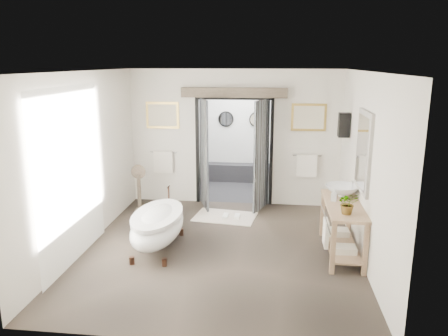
# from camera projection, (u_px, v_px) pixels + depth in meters

# --- Properties ---
(ground_plane) EXTENTS (5.00, 5.00, 0.00)m
(ground_plane) POSITION_uv_depth(u_px,v_px,m) (220.00, 249.00, 7.27)
(ground_plane) COLOR #4B3F34
(room_shell) EXTENTS (4.52, 5.02, 2.91)m
(room_shell) POSITION_uv_depth(u_px,v_px,m) (216.00, 141.00, 6.71)
(room_shell) COLOR beige
(room_shell) RESTS_ON ground_plane
(shower_room) EXTENTS (2.22, 2.01, 2.51)m
(shower_room) POSITION_uv_depth(u_px,v_px,m) (240.00, 149.00, 10.91)
(shower_room) COLOR #232329
(shower_room) RESTS_ON ground_plane
(back_wall_dressing) EXTENTS (3.82, 0.78, 2.52)m
(back_wall_dressing) POSITION_uv_depth(u_px,v_px,m) (233.00, 134.00, 9.13)
(back_wall_dressing) COLOR black
(back_wall_dressing) RESTS_ON ground_plane
(clawfoot_tub) EXTENTS (0.78, 1.75, 0.85)m
(clawfoot_tub) POSITION_uv_depth(u_px,v_px,m) (158.00, 225.00, 7.20)
(clawfoot_tub) COLOR #3A2217
(clawfoot_tub) RESTS_ON ground_plane
(vanity) EXTENTS (0.57, 1.60, 0.85)m
(vanity) POSITION_uv_depth(u_px,v_px,m) (341.00, 224.00, 7.00)
(vanity) COLOR tan
(vanity) RESTS_ON ground_plane
(pedestal_mirror) EXTENTS (0.30, 0.19, 1.02)m
(pedestal_mirror) POSITION_uv_depth(u_px,v_px,m) (139.00, 192.00, 8.96)
(pedestal_mirror) COLOR brown
(pedestal_mirror) RESTS_ON ground_plane
(rug) EXTENTS (1.30, 0.96, 0.01)m
(rug) POSITION_uv_depth(u_px,v_px,m) (225.00, 217.00, 8.78)
(rug) COLOR beige
(rug) RESTS_ON ground_plane
(slippers) EXTENTS (0.34, 0.26, 0.05)m
(slippers) POSITION_uv_depth(u_px,v_px,m) (231.00, 216.00, 8.72)
(slippers) COLOR white
(slippers) RESTS_ON rug
(basin) EXTENTS (0.68, 0.68, 0.19)m
(basin) POSITION_uv_depth(u_px,v_px,m) (342.00, 191.00, 7.28)
(basin) COLOR white
(basin) RESTS_ON vanity
(plant) EXTENTS (0.33, 0.30, 0.33)m
(plant) POSITION_uv_depth(u_px,v_px,m) (348.00, 203.00, 6.42)
(plant) COLOR gray
(plant) RESTS_ON vanity
(soap_bottle_a) EXTENTS (0.11, 0.11, 0.19)m
(soap_bottle_a) POSITION_uv_depth(u_px,v_px,m) (334.00, 195.00, 7.03)
(soap_bottle_a) COLOR gray
(soap_bottle_a) RESTS_ON vanity
(soap_bottle_b) EXTENTS (0.16, 0.16, 0.16)m
(soap_bottle_b) POSITION_uv_depth(u_px,v_px,m) (332.00, 186.00, 7.61)
(soap_bottle_b) COLOR gray
(soap_bottle_b) RESTS_ON vanity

